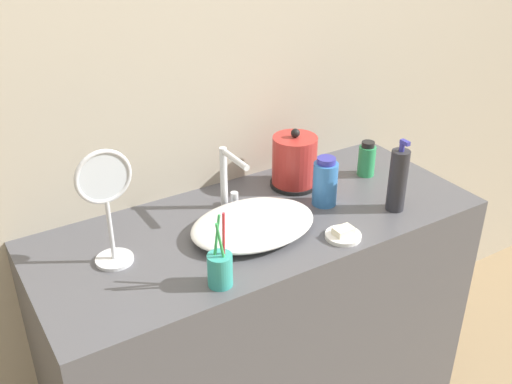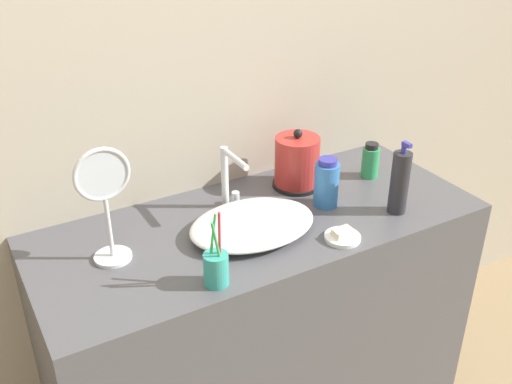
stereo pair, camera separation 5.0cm
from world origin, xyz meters
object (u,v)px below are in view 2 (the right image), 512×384
faucet (229,176)px  electric_kettle (297,164)px  toothbrush_cup (216,268)px  mouthwash_bottle (327,183)px  lotion_bottle (400,182)px  shampoo_bottle (370,161)px  vanity_mirror (105,197)px

faucet → electric_kettle: (0.26, 0.02, -0.03)m
toothbrush_cup → mouthwash_bottle: 0.50m
mouthwash_bottle → faucet: bearing=155.2°
toothbrush_cup → lotion_bottle: 0.63m
toothbrush_cup → shampoo_bottle: (0.71, 0.28, 0.01)m
vanity_mirror → toothbrush_cup: bearing=-51.0°
faucet → vanity_mirror: bearing=-168.3°
vanity_mirror → electric_kettle: bearing=9.3°
faucet → lotion_bottle: 0.50m
electric_kettle → vanity_mirror: vanity_mirror is taller
faucet → lotion_bottle: size_ratio=0.86×
shampoo_bottle → toothbrush_cup: bearing=-158.7°
faucet → lotion_bottle: (0.43, -0.26, -0.01)m
electric_kettle → toothbrush_cup: size_ratio=0.93×
toothbrush_cup → mouthwash_bottle: (0.47, 0.19, 0.03)m
faucet → vanity_mirror: 0.40m
toothbrush_cup → vanity_mirror: bearing=129.0°
shampoo_bottle → vanity_mirror: size_ratio=0.37×
lotion_bottle → vanity_mirror: 0.84m
mouthwash_bottle → electric_kettle: bearing=94.0°
electric_kettle → faucet: bearing=-174.4°
toothbrush_cup → lotion_bottle: size_ratio=0.93×
mouthwash_bottle → lotion_bottle: bearing=-40.8°
toothbrush_cup → mouthwash_bottle: toothbrush_cup is taller
toothbrush_cup → electric_kettle: bearing=36.6°
shampoo_bottle → mouthwash_bottle: mouthwash_bottle is taller
lotion_bottle → mouthwash_bottle: 0.21m
faucet → toothbrush_cup: 0.38m
faucet → mouthwash_bottle: bearing=-24.8°
toothbrush_cup → mouthwash_bottle: size_ratio=1.38×
lotion_bottle → shampoo_bottle: 0.24m
faucet → shampoo_bottle: (0.51, -0.04, -0.06)m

